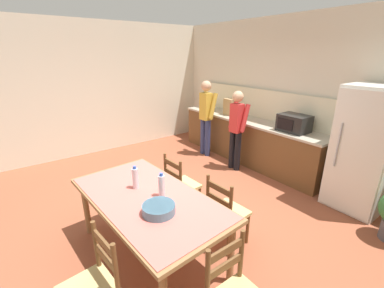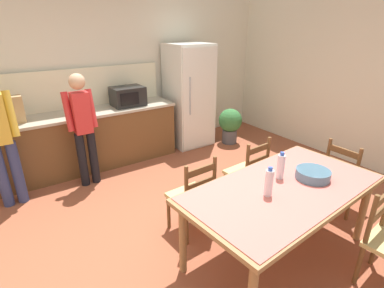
# 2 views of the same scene
# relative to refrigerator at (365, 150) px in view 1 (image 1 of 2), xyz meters

# --- Properties ---
(ground_plane) EXTENTS (8.32, 8.32, 0.00)m
(ground_plane) POSITION_rel_refrigerator_xyz_m (-1.45, -2.19, -0.91)
(ground_plane) COLOR brown
(wall_back) EXTENTS (6.52, 0.12, 2.90)m
(wall_back) POSITION_rel_refrigerator_xyz_m (-1.45, 0.47, 0.54)
(wall_back) COLOR beige
(wall_back) RESTS_ON ground
(wall_left) EXTENTS (0.12, 5.20, 2.90)m
(wall_left) POSITION_rel_refrigerator_xyz_m (-4.71, -2.19, 0.54)
(wall_left) COLOR beige
(wall_left) RESTS_ON ground
(kitchen_counter) EXTENTS (3.51, 0.66, 0.91)m
(kitchen_counter) POSITION_rel_refrigerator_xyz_m (-2.22, 0.04, -0.46)
(kitchen_counter) COLOR brown
(kitchen_counter) RESTS_ON ground
(counter_splashback) EXTENTS (3.47, 0.03, 0.60)m
(counter_splashback) POSITION_rel_refrigerator_xyz_m (-2.22, 0.35, 0.29)
(counter_splashback) COLOR beige
(counter_splashback) RESTS_ON kitchen_counter
(refrigerator) EXTENTS (0.73, 0.73, 1.83)m
(refrigerator) POSITION_rel_refrigerator_xyz_m (0.00, 0.00, 0.00)
(refrigerator) COLOR silver
(refrigerator) RESTS_ON ground
(microwave) EXTENTS (0.50, 0.39, 0.30)m
(microwave) POSITION_rel_refrigerator_xyz_m (-1.17, 0.02, 0.14)
(microwave) COLOR black
(microwave) RESTS_ON kitchen_counter
(paper_bag) EXTENTS (0.24, 0.16, 0.36)m
(paper_bag) POSITION_rel_refrigerator_xyz_m (-2.78, 0.01, 0.17)
(paper_bag) COLOR tan
(paper_bag) RESTS_ON kitchen_counter
(dining_table) EXTENTS (1.99, 1.15, 0.77)m
(dining_table) POSITION_rel_refrigerator_xyz_m (-0.94, -2.98, -0.22)
(dining_table) COLOR olive
(dining_table) RESTS_ON ground
(bottle_near_centre) EXTENTS (0.07, 0.07, 0.27)m
(bottle_near_centre) POSITION_rel_refrigerator_xyz_m (-1.18, -3.00, -0.02)
(bottle_near_centre) COLOR silver
(bottle_near_centre) RESTS_ON dining_table
(bottle_off_centre) EXTENTS (0.07, 0.07, 0.27)m
(bottle_off_centre) POSITION_rel_refrigerator_xyz_m (-0.85, -2.85, -0.02)
(bottle_off_centre) COLOR silver
(bottle_off_centre) RESTS_ON dining_table
(serving_bowl) EXTENTS (0.32, 0.32, 0.09)m
(serving_bowl) POSITION_rel_refrigerator_xyz_m (-0.60, -3.03, -0.09)
(serving_bowl) COLOR slate
(serving_bowl) RESTS_ON dining_table
(chair_side_far_right) EXTENTS (0.45, 0.43, 0.91)m
(chair_side_far_right) POSITION_rel_refrigerator_xyz_m (-0.57, -2.16, -0.47)
(chair_side_far_right) COLOR brown
(chair_side_far_right) RESTS_ON ground
(chair_side_near_right) EXTENTS (0.46, 0.44, 0.91)m
(chair_side_near_right) POSITION_rel_refrigerator_xyz_m (-0.45, -3.74, -0.47)
(chair_side_near_right) COLOR brown
(chair_side_near_right) RESTS_ON ground
(chair_side_far_left) EXTENTS (0.44, 0.42, 0.91)m
(chair_side_far_left) POSITION_rel_refrigerator_xyz_m (-1.43, -2.22, -0.47)
(chair_side_far_left) COLOR brown
(chair_side_far_left) RESTS_ON ground
(person_at_sink) EXTENTS (0.42, 0.29, 1.67)m
(person_at_sink) POSITION_rel_refrigerator_xyz_m (-3.00, -0.48, 0.03)
(person_at_sink) COLOR navy
(person_at_sink) RESTS_ON ground
(person_at_counter) EXTENTS (0.39, 0.27, 1.57)m
(person_at_counter) POSITION_rel_refrigerator_xyz_m (-2.05, -0.50, -0.03)
(person_at_counter) COLOR black
(person_at_counter) RESTS_ON ground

